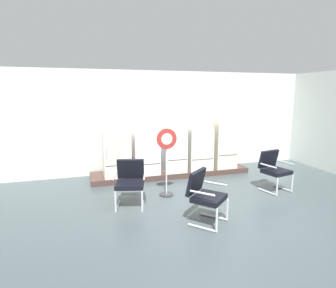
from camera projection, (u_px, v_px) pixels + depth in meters
name	position (u px, v px, depth m)	size (l,w,h in m)	color
ground	(220.00, 220.00, 5.22)	(12.00, 10.00, 0.05)	#3E484C
back_wall	(165.00, 121.00, 8.39)	(11.76, 0.12, 2.97)	silver
side_wall_right	(320.00, 121.00, 8.63)	(0.16, 2.20, 2.97)	silver
display_plinth	(171.00, 172.00, 8.05)	(4.51, 0.95, 0.15)	#49342D
refrigerator_0	(116.00, 147.00, 7.33)	(0.70, 0.66, 1.48)	beige
refrigerator_1	(146.00, 148.00, 7.55)	(0.69, 0.61, 1.38)	white
refrigerator_2	(174.00, 143.00, 7.78)	(0.60, 0.64, 1.52)	white
refrigerator_3	(199.00, 143.00, 8.00)	(0.69, 0.62, 1.46)	silver
refrigerator_4	(223.00, 138.00, 8.21)	(0.65, 0.64, 1.65)	silver
armchair_left	(130.00, 180.00, 5.76)	(0.73, 0.74, 0.96)	silver
armchair_right	(274.00, 168.00, 6.70)	(0.72, 0.72, 0.96)	silver
armchair_center	(205.00, 193.00, 5.00)	(0.83, 0.83, 0.96)	silver
sign_stand	(167.00, 163.00, 6.30)	(0.46, 0.32, 1.55)	#2D2D30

